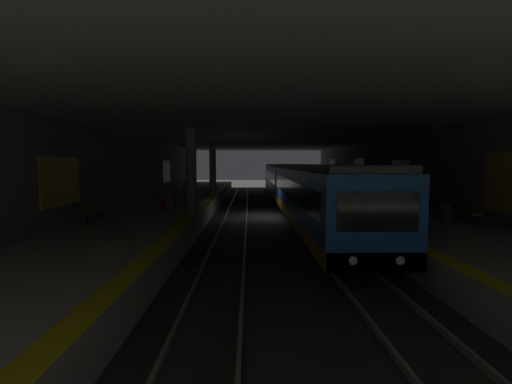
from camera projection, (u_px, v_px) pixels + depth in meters
ground_plane at (268, 217)px, 26.66m from camera, size 120.00×120.00×0.00m
track_left at (299, 216)px, 26.69m from camera, size 60.00×1.53×0.16m
track_right at (236, 216)px, 26.62m from camera, size 60.00×1.53×0.16m
platform_left at (362, 209)px, 26.73m from camera, size 60.00×5.30×1.06m
platform_right at (173, 210)px, 26.51m from camera, size 60.00×5.30×1.06m
wall_left at (404, 177)px, 26.67m from camera, size 60.00×0.56×5.60m
wall_right at (130, 177)px, 26.29m from camera, size 60.00×0.56×5.60m
ceiling_slab at (268, 133)px, 26.23m from camera, size 60.00×19.40×0.40m
pillar_near at (191, 171)px, 20.23m from camera, size 0.56×0.56×4.55m
pillar_far at (213, 168)px, 32.14m from camera, size 0.56×0.56×4.55m
metro_train at (294, 185)px, 30.07m from camera, size 39.42×2.83×3.49m
bench_left_near at (468, 211)px, 17.21m from camera, size 1.70×0.47×0.86m
bench_left_mid at (430, 203)px, 20.81m from camera, size 1.70×0.47×0.86m
bench_right_near at (91, 210)px, 17.60m from camera, size 1.70×0.47×0.86m
bench_right_mid at (151, 192)px, 28.36m from camera, size 1.70×0.47×0.86m
person_waiting_near at (186, 190)px, 25.39m from camera, size 0.60×0.22×1.64m
person_walking_mid at (175, 194)px, 22.58m from camera, size 0.60×0.22×1.58m
person_standing_far at (333, 184)px, 34.02m from camera, size 0.60×0.22×1.58m
suitcase_rolling at (162, 204)px, 22.10m from camera, size 0.39×0.26×0.94m
trash_bin at (447, 212)px, 17.65m from camera, size 0.44×0.44×0.85m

